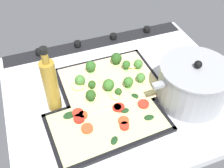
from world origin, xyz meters
TOP-DOWN VIEW (x-y plane):
  - ground_plane at (0.00, 0.00)cm, footprint 77.56×66.07cm
  - stove_control_panel at (0.00, -29.54)cm, footprint 74.45×7.00cm
  - baking_tray_front at (3.11, -4.37)cm, footprint 33.97×27.52cm
  - broccoli_pizza at (3.01, -4.42)cm, footprint 31.54×25.10cm
  - baking_tray_back at (9.71, 11.92)cm, footprint 36.75×23.76cm
  - veggie_pizza_back at (9.69, 11.58)cm, footprint 34.21×21.22cm
  - cooking_pot at (-19.25, 11.05)cm, footprint 29.04×22.28cm
  - oil_bottle at (23.12, -0.65)cm, footprint 4.46×4.46cm

SIDE VIEW (x-z plane):
  - ground_plane at x=0.00cm, z-range -3.00..0.00cm
  - baking_tray_front at x=3.11cm, z-range -0.28..1.02cm
  - baking_tray_back at x=9.71cm, z-range -0.27..1.03cm
  - stove_control_panel at x=0.00cm, z-range -0.74..1.86cm
  - veggie_pizza_back at x=9.69cm, z-range 0.16..2.06cm
  - broccoli_pizza at x=3.01cm, z-range -0.88..5.06cm
  - cooking_pot at x=-19.25cm, z-range -1.16..14.45cm
  - oil_bottle at x=23.12cm, z-range -1.87..21.33cm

